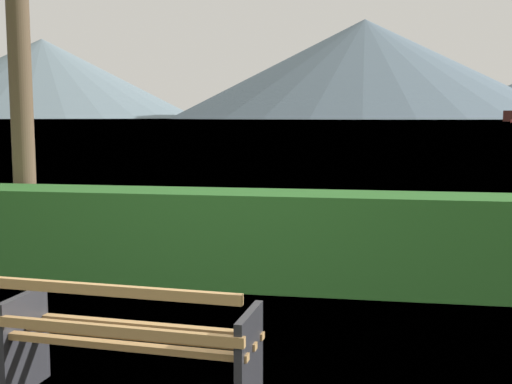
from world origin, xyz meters
TOP-DOWN VIEW (x-y plane):
  - water_surface at (0.00, 306.16)m, footprint 620.00×620.00m
  - park_bench at (-0.00, -0.06)m, footprint 1.70×0.70m
  - hedge_row at (0.00, 3.00)m, footprint 12.28×0.76m
  - distant_hills at (37.34, 552.90)m, footprint 883.02×382.48m

SIDE VIEW (x-z plane):
  - water_surface at x=0.00m, z-range 0.00..0.00m
  - park_bench at x=0.00m, z-range -0.01..0.86m
  - hedge_row at x=0.00m, z-range 0.00..1.04m
  - distant_hills at x=37.34m, z-range -0.88..80.65m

